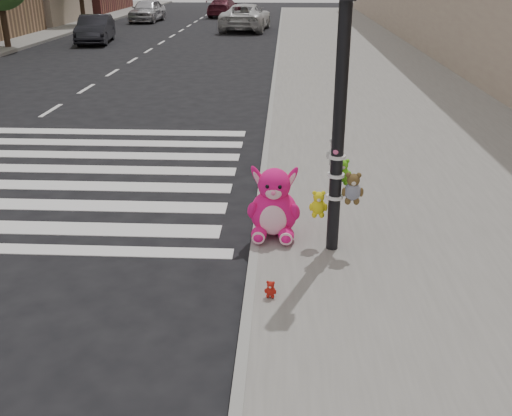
# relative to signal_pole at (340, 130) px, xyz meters

# --- Properties ---
(ground) EXTENTS (120.00, 120.00, 0.00)m
(ground) POSITION_rel_signal_pole_xyz_m (-2.62, -1.81, -1.78)
(ground) COLOR black
(ground) RESTS_ON ground
(sidewalk_near) EXTENTS (7.00, 80.00, 0.14)m
(sidewalk_near) POSITION_rel_signal_pole_xyz_m (2.38, 8.19, -1.71)
(sidewalk_near) COLOR slate
(sidewalk_near) RESTS_ON ground
(curb_edge) EXTENTS (0.12, 80.00, 0.15)m
(curb_edge) POSITION_rel_signal_pole_xyz_m (-1.07, 8.19, -1.71)
(curb_edge) COLOR gray
(curb_edge) RESTS_ON ground
(signal_pole) EXTENTS (0.69, 0.48, 4.00)m
(signal_pole) POSITION_rel_signal_pole_xyz_m (0.00, 0.00, 0.00)
(signal_pole) COLOR black
(signal_pole) RESTS_ON sidewalk_near
(pink_bunny) EXTENTS (0.74, 0.77, 1.05)m
(pink_bunny) POSITION_rel_signal_pole_xyz_m (-0.82, 0.36, -1.22)
(pink_bunny) COLOR #F01477
(pink_bunny) RESTS_ON sidewalk_near
(red_teddy) EXTENTS (0.16, 0.12, 0.21)m
(red_teddy) POSITION_rel_signal_pole_xyz_m (-0.82, -1.31, -1.54)
(red_teddy) COLOR #B21B11
(red_teddy) RESTS_ON sidewalk_near
(car_dark_far) EXTENTS (2.05, 4.35, 1.38)m
(car_dark_far) POSITION_rel_signal_pole_xyz_m (-10.42, 22.85, -1.09)
(car_dark_far) COLOR black
(car_dark_far) RESTS_ON ground
(car_white_near) EXTENTS (3.01, 5.80, 1.56)m
(car_white_near) POSITION_rel_signal_pole_xyz_m (-3.16, 29.42, -1.00)
(car_white_near) COLOR silver
(car_white_near) RESTS_ON ground
(car_maroon_near) EXTENTS (2.54, 4.89, 1.36)m
(car_maroon_near) POSITION_rel_signal_pole_xyz_m (-5.51, 39.55, -1.11)
(car_maroon_near) COLOR #511724
(car_maroon_near) RESTS_ON ground
(car_silver_deep) EXTENTS (2.05, 4.61, 1.54)m
(car_silver_deep) POSITION_rel_signal_pole_xyz_m (-10.48, 34.92, -1.01)
(car_silver_deep) COLOR silver
(car_silver_deep) RESTS_ON ground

